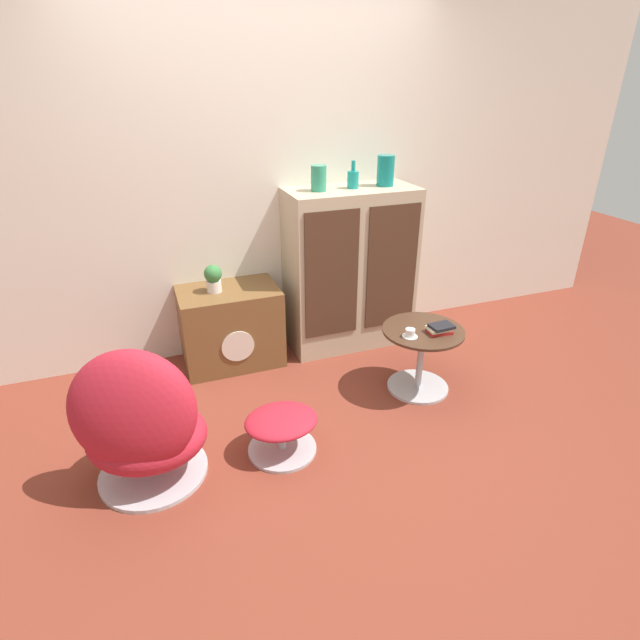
{
  "coord_description": "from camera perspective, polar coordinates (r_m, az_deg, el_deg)",
  "views": [
    {
      "loc": [
        -0.93,
        -2.24,
        1.97
      ],
      "look_at": [
        0.09,
        0.46,
        0.55
      ],
      "focal_mm": 28.0,
      "sensor_mm": 36.0,
      "label": 1
    }
  ],
  "objects": [
    {
      "name": "coffee_table",
      "position": [
        3.45,
        11.44,
        -3.87
      ],
      "size": [
        0.54,
        0.54,
        0.46
      ],
      "color": "#B7B7BC",
      "rests_on": "ground_plane"
    },
    {
      "name": "book_stack",
      "position": [
        3.33,
        13.55,
        -0.97
      ],
      "size": [
        0.17,
        0.13,
        0.06
      ],
      "color": "red",
      "rests_on": "coffee_table"
    },
    {
      "name": "ottoman",
      "position": [
        2.91,
        -4.43,
        -12.04
      ],
      "size": [
        0.42,
        0.4,
        0.26
      ],
      "color": "#B7B7BC",
      "rests_on": "ground_plane"
    },
    {
      "name": "egg_chair",
      "position": [
        2.74,
        -19.81,
        -11.27
      ],
      "size": [
        0.78,
        0.75,
        0.84
      ],
      "color": "#B7B7BC",
      "rests_on": "ground_plane"
    },
    {
      "name": "teacup",
      "position": [
        3.24,
        10.25,
        -1.55
      ],
      "size": [
        0.1,
        0.1,
        0.06
      ],
      "color": "white",
      "rests_on": "coffee_table"
    },
    {
      "name": "sideboard",
      "position": [
        3.89,
        3.42,
        5.82
      ],
      "size": [
        0.97,
        0.46,
        1.24
      ],
      "color": "tan",
      "rests_on": "ground_plane"
    },
    {
      "name": "ground_plane",
      "position": [
        3.12,
        1.54,
        -12.93
      ],
      "size": [
        12.0,
        12.0,
        0.0
      ],
      "primitive_type": "plane",
      "color": "brown"
    },
    {
      "name": "vase_inner_left",
      "position": [
        3.71,
        3.79,
        15.8
      ],
      "size": [
        0.08,
        0.08,
        0.19
      ],
      "color": "teal",
      "rests_on": "sideboard"
    },
    {
      "name": "tv_console",
      "position": [
        3.76,
        -10.15,
        -0.72
      ],
      "size": [
        0.71,
        0.47,
        0.59
      ],
      "color": "brown",
      "rests_on": "ground_plane"
    },
    {
      "name": "potted_plant",
      "position": [
        3.59,
        -12.1,
        4.77
      ],
      "size": [
        0.12,
        0.12,
        0.2
      ],
      "color": "silver",
      "rests_on": "tv_console"
    },
    {
      "name": "wall_back",
      "position": [
        3.76,
        -6.18,
        15.8
      ],
      "size": [
        6.4,
        0.06,
        2.6
      ],
      "color": "silver",
      "rests_on": "ground_plane"
    },
    {
      "name": "vase_inner_right",
      "position": [
        3.81,
        7.5,
        16.57
      ],
      "size": [
        0.13,
        0.13,
        0.22
      ],
      "color": "#147A75",
      "rests_on": "sideboard"
    },
    {
      "name": "vase_leftmost",
      "position": [
        3.61,
        -0.16,
        15.9
      ],
      "size": [
        0.11,
        0.11,
        0.17
      ],
      "color": "#2D8E6B",
      "rests_on": "sideboard"
    }
  ]
}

